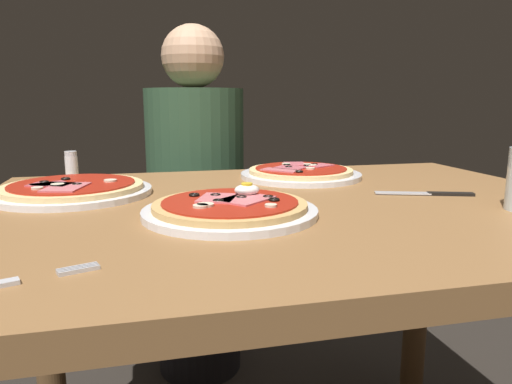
# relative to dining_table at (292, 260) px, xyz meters

# --- Properties ---
(dining_table) EXTENTS (1.18, 0.87, 0.76)m
(dining_table) POSITION_rel_dining_table_xyz_m (0.00, 0.00, 0.00)
(dining_table) COLOR olive
(dining_table) RESTS_ON ground
(pizza_foreground) EXTENTS (0.29, 0.29, 0.05)m
(pizza_foreground) POSITION_rel_dining_table_xyz_m (-0.13, -0.08, 0.13)
(pizza_foreground) COLOR white
(pizza_foreground) RESTS_ON dining_table
(pizza_across_left) EXTENTS (0.31, 0.31, 0.03)m
(pizza_across_left) POSITION_rel_dining_table_xyz_m (-0.41, 0.16, 0.13)
(pizza_across_left) COLOR white
(pizza_across_left) RESTS_ON dining_table
(pizza_across_right) EXTENTS (0.30, 0.30, 0.03)m
(pizza_across_right) POSITION_rel_dining_table_xyz_m (0.11, 0.26, 0.13)
(pizza_across_right) COLOR white
(pizza_across_right) RESTS_ON dining_table
(fork) EXTENTS (0.15, 0.07, 0.00)m
(fork) POSITION_rel_dining_table_xyz_m (-0.41, -0.32, 0.12)
(fork) COLOR silver
(fork) RESTS_ON dining_table
(knife) EXTENTS (0.19, 0.08, 0.01)m
(knife) POSITION_rel_dining_table_xyz_m (0.29, -0.00, 0.12)
(knife) COLOR silver
(knife) RESTS_ON dining_table
(salt_shaker) EXTENTS (0.03, 0.03, 0.07)m
(salt_shaker) POSITION_rel_dining_table_xyz_m (-0.44, 0.38, 0.15)
(salt_shaker) COLOR white
(salt_shaker) RESTS_ON dining_table
(diner_person) EXTENTS (0.32, 0.32, 1.18)m
(diner_person) POSITION_rel_dining_table_xyz_m (-0.10, 0.73, -0.08)
(diner_person) COLOR black
(diner_person) RESTS_ON ground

